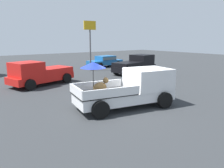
# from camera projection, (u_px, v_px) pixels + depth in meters

# --- Properties ---
(ground_plane) EXTENTS (80.00, 80.00, 0.00)m
(ground_plane) POSITION_uv_depth(u_px,v_px,m) (125.00, 107.00, 11.48)
(ground_plane) COLOR #2D3033
(pickup_truck_main) EXTENTS (5.31, 2.99, 2.37)m
(pickup_truck_main) POSITION_uv_depth(u_px,v_px,m) (132.00, 88.00, 11.46)
(pickup_truck_main) COLOR black
(pickup_truck_main) RESTS_ON ground
(pickup_truck_red) EXTENTS (5.04, 2.83, 1.80)m
(pickup_truck_red) POSITION_uv_depth(u_px,v_px,m) (136.00, 65.00, 22.12)
(pickup_truck_red) COLOR black
(pickup_truck_red) RESTS_ON ground
(pickup_truck_far) EXTENTS (5.11, 3.17, 1.80)m
(pickup_truck_far) POSITION_uv_depth(u_px,v_px,m) (39.00, 74.00, 16.61)
(pickup_truck_far) COLOR black
(pickup_truck_far) RESTS_ON ground
(parked_sedan_near) EXTENTS (4.41, 2.20, 1.33)m
(parked_sedan_near) POSITION_uv_depth(u_px,v_px,m) (105.00, 61.00, 27.22)
(parked_sedan_near) COLOR black
(parked_sedan_near) RESTS_ON ground
(motel_sign) EXTENTS (1.40, 0.16, 5.18)m
(motel_sign) POSITION_uv_depth(u_px,v_px,m) (90.00, 36.00, 23.56)
(motel_sign) COLOR #59595B
(motel_sign) RESTS_ON ground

